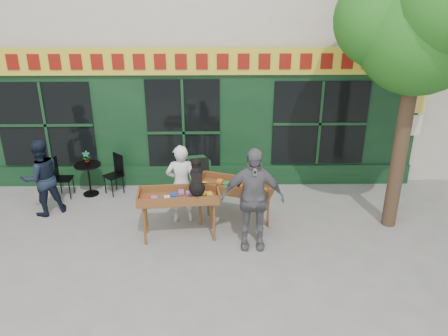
{
  "coord_description": "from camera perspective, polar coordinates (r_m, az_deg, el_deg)",
  "views": [
    {
      "loc": [
        0.79,
        -7.5,
        4.52
      ],
      "look_at": [
        0.92,
        0.5,
        1.19
      ],
      "focal_mm": 35.0,
      "sensor_mm": 36.0,
      "label": 1
    }
  ],
  "objects": [
    {
      "name": "ground",
      "position": [
        8.8,
        -6.01,
        -8.47
      ],
      "size": [
        80.0,
        80.0,
        0.0
      ],
      "primitive_type": "plane",
      "color": "slate",
      "rests_on": "ground"
    },
    {
      "name": "street_tree",
      "position": [
        8.64,
        24.61,
        17.94
      ],
      "size": [
        3.05,
        2.9,
        5.6
      ],
      "color": "#382619",
      "rests_on": "ground"
    },
    {
      "name": "book_cart_center",
      "position": [
        8.29,
        -5.94,
        -4.03
      ],
      "size": [
        1.55,
        0.75,
        0.99
      ],
      "rotation": [
        0.0,
        0.0,
        0.09
      ],
      "color": "brown",
      "rests_on": "ground"
    },
    {
      "name": "dog",
      "position": [
        8.02,
        -3.61,
        -1.2
      ],
      "size": [
        0.39,
        0.63,
        0.6
      ],
      "primitive_type": null,
      "rotation": [
        0.0,
        0.0,
        0.09
      ],
      "color": "black",
      "rests_on": "book_cart_center"
    },
    {
      "name": "woman",
      "position": [
        8.87,
        -5.61,
        -2.1
      ],
      "size": [
        0.64,
        0.45,
        1.66
      ],
      "primitive_type": "imported",
      "rotation": [
        0.0,
        0.0,
        3.23
      ],
      "color": "silver",
      "rests_on": "ground"
    },
    {
      "name": "book_cart_right",
      "position": [
        8.64,
        1.35,
        -2.76
      ],
      "size": [
        1.62,
        1.12,
        0.99
      ],
      "rotation": [
        0.0,
        0.0,
        -0.37
      ],
      "color": "brown",
      "rests_on": "ground"
    },
    {
      "name": "man_right",
      "position": [
        7.92,
        3.74,
        -4.04
      ],
      "size": [
        1.16,
        0.5,
        1.96
      ],
      "primitive_type": "imported",
      "rotation": [
        0.0,
        0.0,
        -0.02
      ],
      "color": "#57575C",
      "rests_on": "ground"
    },
    {
      "name": "bistro_table",
      "position": [
        10.54,
        -17.28,
        -0.65
      ],
      "size": [
        0.6,
        0.6,
        0.76
      ],
      "color": "black",
      "rests_on": "ground"
    },
    {
      "name": "bistro_chair_left",
      "position": [
        10.64,
        -20.73,
        -0.8
      ],
      "size": [
        0.37,
        0.36,
        0.95
      ],
      "rotation": [
        0.0,
        0.0,
        1.58
      ],
      "color": "black",
      "rests_on": "ground"
    },
    {
      "name": "bistro_chair_right",
      "position": [
        10.48,
        -13.91,
        -0.32
      ],
      "size": [
        0.51,
        0.51,
        0.95
      ],
      "rotation": [
        0.0,
        0.0,
        -0.78
      ],
      "color": "black",
      "rests_on": "ground"
    },
    {
      "name": "potted_plant",
      "position": [
        10.4,
        -17.51,
        1.28
      ],
      "size": [
        0.19,
        0.15,
        0.32
      ],
      "primitive_type": "imported",
      "rotation": [
        0.0,
        0.0,
        0.27
      ],
      "color": "gray",
      "rests_on": "bistro_table"
    },
    {
      "name": "man_left",
      "position": [
        9.88,
        -22.72,
        -1.17
      ],
      "size": [
        1.03,
        0.98,
        1.67
      ],
      "primitive_type": "imported",
      "rotation": [
        0.0,
        0.0,
        3.76
      ],
      "color": "black",
      "rests_on": "ground"
    },
    {
      "name": "chalkboard",
      "position": [
        10.54,
        -3.18,
        -0.45
      ],
      "size": [
        0.59,
        0.29,
        0.79
      ],
      "rotation": [
        0.0,
        0.0,
        0.2
      ],
      "color": "black",
      "rests_on": "ground"
    }
  ]
}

